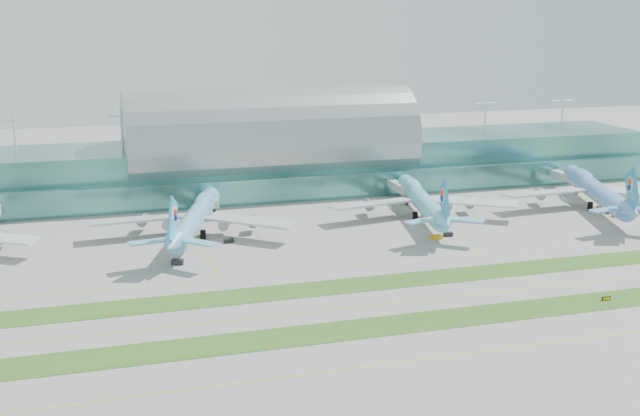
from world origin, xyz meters
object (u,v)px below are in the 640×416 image
object	(u,v)px
airliner_d	(596,190)
airliner_c	(422,199)
taxiway_sign_east	(606,299)
airliner_b	(195,216)
terminal	(270,156)

from	to	relation	value
airliner_d	airliner_c	bearing A→B (deg)	-166.34
airliner_d	taxiway_sign_east	xyz separation A→B (m)	(-58.52, -88.68, -6.61)
airliner_b	airliner_d	distance (m)	152.22
airliner_b	airliner_d	bearing A→B (deg)	16.67
airliner_d	taxiway_sign_east	world-z (taller)	airliner_d
airliner_b	airliner_d	world-z (taller)	airliner_d
airliner_b	taxiway_sign_east	distance (m)	132.00
terminal	airliner_c	xyz separation A→B (m)	(41.96, -62.41, -7.53)
airliner_b	airliner_c	xyz separation A→B (m)	(82.46, 1.53, -0.03)
terminal	airliner_b	bearing A→B (deg)	-122.35
airliner_b	airliner_c	distance (m)	82.48
terminal	airliner_d	world-z (taller)	terminal
terminal	taxiway_sign_east	bearing A→B (deg)	-71.28
terminal	airliner_d	xyz separation A→B (m)	(111.66, -68.09, -7.08)
airliner_c	terminal	bearing A→B (deg)	135.72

